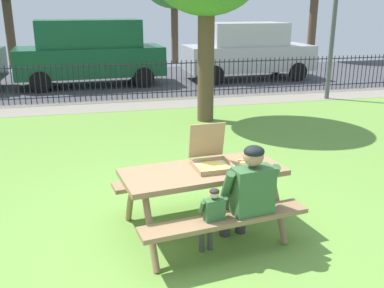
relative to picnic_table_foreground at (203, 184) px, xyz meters
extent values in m
cube|color=#6B9C3E|center=(-0.29, 1.76, -0.61)|extent=(28.00, 11.76, 0.02)
cube|color=gray|center=(-0.29, 6.94, -0.60)|extent=(28.00, 1.40, 0.01)
cube|color=#424247|center=(-0.29, 10.80, -0.60)|extent=(28.00, 6.33, 0.01)
cube|color=#92724F|center=(0.00, 0.00, 0.14)|extent=(1.89, 1.00, 0.06)
cube|color=#92724F|center=(0.08, -0.59, -0.16)|extent=(1.82, 0.53, 0.05)
cube|color=#92724F|center=(-0.08, 0.59, -0.16)|extent=(1.82, 0.53, 0.05)
cylinder|color=#92724F|center=(-0.67, -0.51, -0.24)|extent=(0.13, 0.44, 0.74)
cylinder|color=#92724F|center=(-0.79, 0.31, -0.24)|extent=(0.13, 0.44, 0.74)
cylinder|color=#92724F|center=(0.79, -0.31, -0.24)|extent=(0.13, 0.44, 0.74)
cylinder|color=#92724F|center=(0.67, 0.51, -0.24)|extent=(0.13, 0.44, 0.74)
cube|color=tan|center=(0.12, 0.01, 0.18)|extent=(0.44, 0.44, 0.01)
cube|color=silver|center=(0.12, 0.01, 0.19)|extent=(0.41, 0.41, 0.00)
cube|color=tan|center=(0.13, -0.19, 0.21)|extent=(0.42, 0.04, 0.04)
cube|color=tan|center=(0.11, 0.21, 0.21)|extent=(0.42, 0.04, 0.04)
cube|color=tan|center=(-0.08, 0.00, 0.21)|extent=(0.04, 0.42, 0.04)
cube|color=tan|center=(0.32, 0.02, 0.21)|extent=(0.04, 0.42, 0.04)
cube|color=tan|center=(0.10, 0.23, 0.44)|extent=(0.42, 0.12, 0.41)
cylinder|color=tan|center=(0.12, 0.01, 0.19)|extent=(0.36, 0.36, 0.01)
cylinder|color=#F5DB61|center=(0.12, 0.01, 0.20)|extent=(0.33, 0.33, 0.00)
pyramid|color=#F7D47A|center=(0.54, 0.07, 0.18)|extent=(0.15, 0.20, 0.01)
cube|color=tan|center=(0.54, 0.16, 0.18)|extent=(0.15, 0.04, 0.02)
cylinder|color=#3A3A3A|center=(0.22, -0.15, -0.38)|extent=(0.12, 0.12, 0.44)
cylinder|color=#3A3A3A|center=(0.25, -0.36, -0.13)|extent=(0.21, 0.44, 0.15)
cylinder|color=#3A3A3A|center=(0.42, -0.12, -0.38)|extent=(0.12, 0.12, 0.44)
cylinder|color=#3A3A3A|center=(0.45, -0.33, -0.13)|extent=(0.21, 0.44, 0.15)
cube|color=#386638|center=(0.38, -0.55, 0.10)|extent=(0.45, 0.28, 0.52)
cylinder|color=#386638|center=(0.11, -0.54, 0.21)|extent=(0.12, 0.22, 0.31)
cylinder|color=#386638|center=(0.63, -0.47, 0.21)|extent=(0.12, 0.22, 0.31)
sphere|color=tan|center=(0.38, -0.53, 0.48)|extent=(0.21, 0.21, 0.21)
ellipsoid|color=black|center=(0.38, -0.54, 0.53)|extent=(0.21, 0.20, 0.12)
cylinder|color=#464646|center=(-0.12, -0.42, -0.38)|extent=(0.06, 0.06, 0.44)
cylinder|color=#464646|center=(-0.11, -0.52, -0.14)|extent=(0.10, 0.21, 0.07)
cylinder|color=#464646|center=(-0.03, -0.41, -0.38)|extent=(0.06, 0.06, 0.44)
cylinder|color=#464646|center=(-0.01, -0.51, -0.14)|extent=(0.10, 0.21, 0.07)
cube|color=#386638|center=(-0.04, -0.61, -0.03)|extent=(0.21, 0.13, 0.25)
cylinder|color=#386638|center=(-0.17, -0.61, 0.02)|extent=(0.06, 0.11, 0.15)
cylinder|color=#386638|center=(0.08, -0.57, 0.02)|extent=(0.06, 0.11, 0.15)
sphere|color=beige|center=(-0.05, -0.60, 0.15)|extent=(0.10, 0.10, 0.10)
ellipsoid|color=#2D2523|center=(-0.05, -0.61, 0.17)|extent=(0.10, 0.10, 0.06)
cylinder|color=black|center=(-0.29, 7.64, 0.36)|extent=(20.98, 0.03, 0.03)
cylinder|color=black|center=(-0.29, 7.64, -0.44)|extent=(20.98, 0.03, 0.03)
cylinder|color=black|center=(-3.39, 7.64, -0.08)|extent=(0.02, 0.02, 1.04)
cylinder|color=black|center=(-3.24, 7.64, -0.08)|extent=(0.02, 0.02, 1.04)
cylinder|color=black|center=(-3.10, 7.64, -0.08)|extent=(0.02, 0.02, 1.04)
cylinder|color=black|center=(-2.96, 7.64, -0.08)|extent=(0.02, 0.02, 1.04)
cylinder|color=black|center=(-2.82, 7.64, -0.08)|extent=(0.02, 0.02, 1.04)
cylinder|color=black|center=(-2.68, 7.64, -0.08)|extent=(0.02, 0.02, 1.04)
cylinder|color=black|center=(-2.54, 7.64, -0.08)|extent=(0.02, 0.02, 1.04)
cylinder|color=black|center=(-2.40, 7.64, -0.08)|extent=(0.02, 0.02, 1.04)
cylinder|color=black|center=(-2.26, 7.64, -0.08)|extent=(0.02, 0.02, 1.04)
cylinder|color=black|center=(-2.12, 7.64, -0.08)|extent=(0.02, 0.02, 1.04)
cylinder|color=black|center=(-1.98, 7.64, -0.08)|extent=(0.02, 0.02, 1.04)
cylinder|color=black|center=(-1.84, 7.64, -0.08)|extent=(0.02, 0.02, 1.04)
cylinder|color=black|center=(-1.70, 7.64, -0.08)|extent=(0.02, 0.02, 1.04)
cylinder|color=black|center=(-1.56, 7.64, -0.08)|extent=(0.02, 0.02, 1.04)
cylinder|color=black|center=(-1.41, 7.64, -0.08)|extent=(0.02, 0.02, 1.04)
cylinder|color=black|center=(-1.27, 7.64, -0.08)|extent=(0.02, 0.02, 1.04)
cylinder|color=black|center=(-1.13, 7.64, -0.08)|extent=(0.02, 0.02, 1.04)
cylinder|color=black|center=(-0.99, 7.64, -0.08)|extent=(0.02, 0.02, 1.04)
cylinder|color=black|center=(-0.85, 7.64, -0.08)|extent=(0.02, 0.02, 1.04)
cylinder|color=black|center=(-0.71, 7.64, -0.08)|extent=(0.02, 0.02, 1.04)
cylinder|color=black|center=(-0.57, 7.64, -0.08)|extent=(0.02, 0.02, 1.04)
cylinder|color=black|center=(-0.43, 7.64, -0.08)|extent=(0.02, 0.02, 1.04)
cylinder|color=black|center=(-0.29, 7.64, -0.08)|extent=(0.02, 0.02, 1.04)
cylinder|color=black|center=(-0.15, 7.64, -0.08)|extent=(0.02, 0.02, 1.04)
cylinder|color=black|center=(-0.01, 7.64, -0.08)|extent=(0.02, 0.02, 1.04)
cylinder|color=black|center=(0.13, 7.64, -0.08)|extent=(0.02, 0.02, 1.04)
cylinder|color=black|center=(0.27, 7.64, -0.08)|extent=(0.02, 0.02, 1.04)
cylinder|color=black|center=(0.42, 7.64, -0.08)|extent=(0.02, 0.02, 1.04)
cylinder|color=black|center=(0.56, 7.64, -0.08)|extent=(0.02, 0.02, 1.04)
cylinder|color=black|center=(0.70, 7.64, -0.08)|extent=(0.02, 0.02, 1.04)
cylinder|color=black|center=(0.84, 7.64, -0.08)|extent=(0.02, 0.02, 1.04)
cylinder|color=black|center=(0.98, 7.64, -0.08)|extent=(0.02, 0.02, 1.04)
cylinder|color=black|center=(1.12, 7.64, -0.08)|extent=(0.02, 0.02, 1.04)
cylinder|color=black|center=(1.26, 7.64, -0.08)|extent=(0.02, 0.02, 1.04)
cylinder|color=black|center=(1.40, 7.64, -0.08)|extent=(0.02, 0.02, 1.04)
cylinder|color=black|center=(1.54, 7.64, -0.08)|extent=(0.02, 0.02, 1.04)
cylinder|color=black|center=(1.68, 7.64, -0.08)|extent=(0.02, 0.02, 1.04)
cylinder|color=black|center=(1.82, 7.64, -0.08)|extent=(0.02, 0.02, 1.04)
cylinder|color=black|center=(1.96, 7.64, -0.08)|extent=(0.02, 0.02, 1.04)
cylinder|color=black|center=(2.11, 7.64, -0.08)|extent=(0.02, 0.02, 1.04)
cylinder|color=black|center=(2.25, 7.64, -0.08)|extent=(0.02, 0.02, 1.04)
cylinder|color=black|center=(2.39, 7.64, -0.08)|extent=(0.02, 0.02, 1.04)
cylinder|color=black|center=(2.53, 7.64, -0.08)|extent=(0.02, 0.02, 1.04)
cylinder|color=black|center=(2.67, 7.64, -0.08)|extent=(0.02, 0.02, 1.04)
cylinder|color=black|center=(2.81, 7.64, -0.08)|extent=(0.02, 0.02, 1.04)
cylinder|color=black|center=(2.95, 7.64, -0.08)|extent=(0.02, 0.02, 1.04)
cylinder|color=black|center=(3.09, 7.64, -0.08)|extent=(0.02, 0.02, 1.04)
cylinder|color=black|center=(3.23, 7.64, -0.08)|extent=(0.02, 0.02, 1.04)
cylinder|color=black|center=(3.37, 7.64, -0.08)|extent=(0.02, 0.02, 1.04)
cylinder|color=black|center=(3.51, 7.64, -0.08)|extent=(0.02, 0.02, 1.04)
cylinder|color=black|center=(3.65, 7.64, -0.08)|extent=(0.02, 0.02, 1.04)
cylinder|color=black|center=(3.79, 7.64, -0.08)|extent=(0.02, 0.02, 1.04)
cylinder|color=black|center=(3.94, 7.64, -0.08)|extent=(0.02, 0.02, 1.04)
cylinder|color=black|center=(4.08, 7.64, -0.08)|extent=(0.02, 0.02, 1.04)
cylinder|color=black|center=(4.22, 7.64, -0.08)|extent=(0.02, 0.02, 1.04)
cylinder|color=black|center=(4.36, 7.64, -0.08)|extent=(0.02, 0.02, 1.04)
cylinder|color=black|center=(4.50, 7.64, -0.08)|extent=(0.02, 0.02, 1.04)
cylinder|color=black|center=(4.64, 7.64, -0.08)|extent=(0.02, 0.02, 1.04)
cylinder|color=black|center=(4.78, 7.64, -0.08)|extent=(0.02, 0.02, 1.04)
cylinder|color=black|center=(4.92, 7.64, -0.08)|extent=(0.02, 0.02, 1.04)
cylinder|color=black|center=(5.06, 7.64, -0.08)|extent=(0.02, 0.02, 1.04)
cylinder|color=black|center=(5.20, 7.64, -0.08)|extent=(0.02, 0.02, 1.04)
cylinder|color=black|center=(5.34, 7.64, -0.08)|extent=(0.02, 0.02, 1.04)
cylinder|color=black|center=(5.48, 7.64, -0.08)|extent=(0.02, 0.02, 1.04)
cylinder|color=black|center=(5.62, 7.64, -0.08)|extent=(0.02, 0.02, 1.04)
cylinder|color=black|center=(5.77, 7.64, -0.08)|extent=(0.02, 0.02, 1.04)
cylinder|color=black|center=(5.91, 7.64, -0.08)|extent=(0.02, 0.02, 1.04)
cylinder|color=black|center=(6.05, 7.64, -0.08)|extent=(0.02, 0.02, 1.04)
cylinder|color=black|center=(6.19, 7.64, -0.08)|extent=(0.02, 0.02, 1.04)
cylinder|color=black|center=(6.33, 7.64, -0.08)|extent=(0.02, 0.02, 1.04)
cylinder|color=black|center=(6.47, 7.64, -0.08)|extent=(0.02, 0.02, 1.04)
cylinder|color=black|center=(6.61, 7.64, -0.08)|extent=(0.02, 0.02, 1.04)
cylinder|color=black|center=(6.75, 7.64, -0.08)|extent=(0.02, 0.02, 1.04)
cylinder|color=black|center=(6.89, 7.64, -0.08)|extent=(0.02, 0.02, 1.04)
cylinder|color=black|center=(7.03, 7.64, -0.08)|extent=(0.02, 0.02, 1.04)
cylinder|color=black|center=(7.17, 7.64, -0.08)|extent=(0.02, 0.02, 1.04)
cylinder|color=black|center=(7.31, 7.64, -0.08)|extent=(0.02, 0.02, 1.04)
cylinder|color=black|center=(7.45, 7.64, -0.08)|extent=(0.02, 0.02, 1.04)
cylinder|color=black|center=(7.60, 7.64, -0.08)|extent=(0.02, 0.02, 1.04)
cylinder|color=black|center=(7.74, 7.64, -0.08)|extent=(0.02, 0.02, 1.04)
cylinder|color=black|center=(7.88, 7.64, -0.08)|extent=(0.02, 0.02, 1.04)
cylinder|color=#4C4C51|center=(5.32, 6.45, 1.15)|extent=(0.12, 0.12, 3.50)
cylinder|color=brown|center=(1.37, 4.92, 0.64)|extent=(0.36, 0.36, 2.47)
cube|color=#13522D|center=(-1.05, 10.18, 0.19)|extent=(4.69, 2.09, 0.90)
cube|color=#13522D|center=(-1.05, 10.18, 1.06)|extent=(3.28, 1.79, 0.84)
cube|color=#262D38|center=(-0.01, 10.23, 1.06)|extent=(0.13, 1.56, 0.71)
cylinder|color=black|center=(0.56, 9.34, -0.28)|extent=(0.65, 0.15, 0.64)
cylinder|color=black|center=(0.46, 11.18, -0.28)|extent=(0.65, 0.15, 0.64)
cylinder|color=black|center=(-2.56, 9.17, -0.28)|extent=(0.65, 0.15, 0.64)
cylinder|color=black|center=(-2.67, 11.01, -0.28)|extent=(0.65, 0.15, 0.64)
cube|color=#BCBABD|center=(4.34, 10.18, 0.16)|extent=(4.43, 1.89, 0.84)
cube|color=#BCBABD|center=(4.24, 10.17, 0.96)|extent=(2.63, 1.63, 0.76)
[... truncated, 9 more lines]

